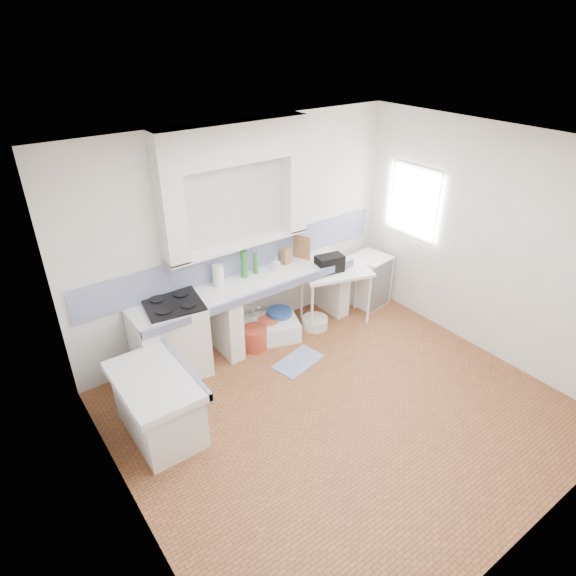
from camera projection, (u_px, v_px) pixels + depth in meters
floor at (342, 411)px, 5.37m from camera, size 4.50×4.50×0.00m
ceiling at (360, 154)px, 4.01m from camera, size 4.50×4.50×0.00m
wall_back at (241, 236)px, 6.10m from camera, size 4.50×0.00×4.50m
wall_front at (552, 424)px, 3.28m from camera, size 4.50×0.00×4.50m
wall_left at (118, 395)px, 3.53m from camera, size 0.00×4.50×4.50m
wall_right at (489, 245)px, 5.86m from camera, size 0.00×4.50×4.50m
alcove_mass at (234, 143)px, 5.39m from camera, size 1.90×0.25×0.45m
window_frame at (422, 200)px, 6.70m from camera, size 0.35×0.86×1.06m
lace_valance at (419, 174)px, 6.44m from camera, size 0.01×0.84×0.24m
counter_slab at (248, 285)px, 6.10m from camera, size 3.00×0.60×0.08m
counter_lip at (261, 294)px, 5.91m from camera, size 3.00×0.04×0.10m
counter_pier_left at (146, 354)px, 5.60m from camera, size 0.20×0.55×0.82m
counter_pier_mid at (226, 325)px, 6.14m from camera, size 0.20×0.55×0.82m
counter_pier_right at (332, 285)px, 7.04m from camera, size 0.20×0.55×0.82m
peninsula_top at (154, 381)px, 4.81m from camera, size 0.70×1.10×0.08m
peninsula_base at (159, 408)px, 4.98m from camera, size 0.60×1.00×0.62m
peninsula_lip at (185, 368)px, 4.98m from camera, size 0.04×1.10×0.10m
backsplash at (242, 258)px, 6.24m from camera, size 4.27×0.03×0.40m
stove at (177, 338)px, 5.80m from camera, size 0.74×0.72×0.92m
sink at (262, 331)px, 6.54m from camera, size 1.09×0.82×0.23m
side_table at (335, 296)px, 6.81m from camera, size 1.05×0.79×0.04m
fridge at (369, 280)px, 7.26m from camera, size 0.55×0.55×0.76m
bucket_red at (255, 338)px, 6.33m from camera, size 0.40×0.40×0.30m
bucket_orange at (269, 328)px, 6.56m from camera, size 0.35×0.35×0.27m
bucket_blue at (280, 321)px, 6.68m from camera, size 0.36×0.36×0.32m
basin_white at (315, 322)px, 6.81m from camera, size 0.46×0.46×0.14m
water_bottle_a at (253, 325)px, 6.63m from camera, size 0.10×0.10×0.28m
water_bottle_b at (264, 321)px, 6.69m from camera, size 0.08×0.08×0.29m
black_bag at (329, 264)px, 6.55m from camera, size 0.40×0.27×0.23m
green_bottle_a at (244, 264)px, 6.12m from camera, size 0.09×0.09×0.36m
green_bottle_b at (256, 263)px, 6.23m from camera, size 0.07×0.07×0.28m
knife_block at (286, 256)px, 6.49m from camera, size 0.12×0.11×0.23m
cutting_board at (302, 247)px, 6.60m from camera, size 0.12×0.23×0.33m
paper_towel at (218, 275)px, 5.95m from camera, size 0.17×0.17×0.27m
soap_bottle at (276, 264)px, 6.35m from camera, size 0.10×0.10×0.18m
rug at (298, 361)px, 6.14m from camera, size 0.70×0.49×0.01m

